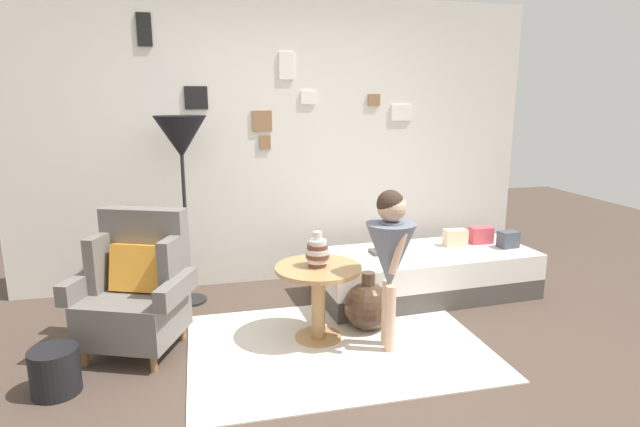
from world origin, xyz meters
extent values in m
plane|color=#4C3D33|center=(0.00, 0.00, 0.00)|extent=(12.00, 12.00, 0.00)
cube|color=silver|center=(0.00, 1.95, 1.30)|extent=(4.80, 0.10, 2.60)
cube|color=olive|center=(-0.14, 1.90, 1.32)|extent=(0.10, 0.02, 0.12)
cube|color=beige|center=(-0.14, 1.89, 1.32)|extent=(0.08, 0.01, 0.09)
cube|color=white|center=(0.27, 1.90, 1.72)|extent=(0.14, 0.02, 0.12)
cube|color=#97978C|center=(0.27, 1.89, 1.72)|extent=(0.11, 0.01, 0.09)
cube|color=olive|center=(-0.16, 1.90, 1.52)|extent=(0.18, 0.02, 0.18)
cube|color=gray|center=(-0.16, 1.89, 1.52)|extent=(0.14, 0.01, 0.14)
cube|color=white|center=(1.17, 1.90, 1.58)|extent=(0.20, 0.02, 0.15)
cube|color=slate|center=(1.17, 1.89, 1.58)|extent=(0.16, 0.01, 0.12)
cube|color=olive|center=(0.90, 1.90, 1.70)|extent=(0.12, 0.02, 0.11)
cube|color=silver|center=(0.90, 1.89, 1.70)|extent=(0.09, 0.01, 0.08)
cube|color=black|center=(-1.12, 1.90, 2.27)|extent=(0.12, 0.02, 0.27)
cube|color=slate|center=(-1.12, 1.89, 2.27)|extent=(0.09, 0.01, 0.21)
cube|color=black|center=(-0.73, 1.90, 1.72)|extent=(0.20, 0.02, 0.19)
cube|color=gray|center=(-0.73, 1.89, 1.72)|extent=(0.15, 0.01, 0.15)
cube|color=white|center=(0.07, 1.90, 2.00)|extent=(0.13, 0.02, 0.24)
cube|color=gray|center=(0.07, 1.89, 2.00)|extent=(0.10, 0.01, 0.18)
cube|color=silver|center=(0.15, 0.43, 0.01)|extent=(2.05, 1.49, 0.01)
cylinder|color=olive|center=(-1.53, 0.55, 0.06)|extent=(0.04, 0.04, 0.12)
cylinder|color=olive|center=(-1.08, 0.37, 0.06)|extent=(0.04, 0.04, 0.12)
cylinder|color=olive|center=(-1.36, 0.96, 0.06)|extent=(0.04, 0.04, 0.12)
cylinder|color=olive|center=(-0.91, 0.78, 0.06)|extent=(0.04, 0.04, 0.12)
cube|color=slate|center=(-1.22, 0.66, 0.27)|extent=(0.77, 0.74, 0.30)
cube|color=slate|center=(-1.13, 0.88, 0.70)|extent=(0.61, 0.36, 0.55)
cube|color=slate|center=(-1.43, 0.85, 0.61)|extent=(0.19, 0.32, 0.39)
cube|color=slate|center=(-0.94, 0.66, 0.61)|extent=(0.19, 0.32, 0.39)
cube|color=slate|center=(-1.53, 0.77, 0.49)|extent=(0.27, 0.50, 0.14)
cube|color=slate|center=(-0.92, 0.52, 0.49)|extent=(0.27, 0.50, 0.14)
cube|color=orange|center=(-1.18, 0.75, 0.58)|extent=(0.40, 0.29, 0.33)
cube|color=#4C4742|center=(1.17, 1.20, 0.09)|extent=(1.94, 0.91, 0.18)
cube|color=white|center=(1.17, 1.20, 0.29)|extent=(1.94, 0.91, 0.22)
cube|color=#474C56|center=(1.94, 1.15, 0.47)|extent=(0.18, 0.14, 0.15)
cube|color=#D64C56|center=(1.77, 1.34, 0.48)|extent=(0.20, 0.12, 0.15)
cube|color=beige|center=(1.50, 1.31, 0.47)|extent=(0.21, 0.13, 0.15)
cylinder|color=tan|center=(0.05, 0.58, 0.01)|extent=(0.34, 0.34, 0.02)
cylinder|color=tan|center=(0.05, 0.58, 0.27)|extent=(0.10, 0.10, 0.50)
cylinder|color=tan|center=(0.05, 0.58, 0.54)|extent=(0.62, 0.62, 0.03)
cylinder|color=brown|center=(0.04, 0.58, 0.57)|extent=(0.13, 0.13, 0.03)
cylinder|color=silver|center=(0.04, 0.58, 0.60)|extent=(0.15, 0.15, 0.03)
cylinder|color=brown|center=(0.04, 0.58, 0.63)|extent=(0.17, 0.17, 0.03)
cylinder|color=silver|center=(0.04, 0.58, 0.67)|extent=(0.17, 0.17, 0.03)
cylinder|color=brown|center=(0.04, 0.58, 0.70)|extent=(0.15, 0.15, 0.03)
cylinder|color=silver|center=(0.04, 0.58, 0.73)|extent=(0.13, 0.13, 0.03)
cylinder|color=silver|center=(0.04, 0.58, 0.78)|extent=(0.06, 0.06, 0.06)
cylinder|color=black|center=(-0.87, 1.52, 0.01)|extent=(0.28, 0.28, 0.02)
cylinder|color=black|center=(-0.87, 1.52, 0.76)|extent=(0.03, 0.03, 1.47)
cone|color=black|center=(-0.87, 1.52, 1.41)|extent=(0.42, 0.42, 0.34)
cylinder|color=#D8AD8E|center=(0.48, 0.27, 0.24)|extent=(0.07, 0.07, 0.48)
cylinder|color=#D8AD8E|center=(0.49, 0.37, 0.24)|extent=(0.07, 0.07, 0.48)
cone|color=slate|center=(0.49, 0.32, 0.68)|extent=(0.34, 0.34, 0.46)
cylinder|color=slate|center=(0.49, 0.32, 0.83)|extent=(0.17, 0.17, 0.17)
cylinder|color=#D8AD8E|center=(0.49, 0.20, 0.74)|extent=(0.13, 0.06, 0.31)
cylinder|color=#D8AD8E|center=(0.52, 0.43, 0.74)|extent=(0.13, 0.06, 0.31)
sphere|color=#D8AD8E|center=(0.49, 0.32, 1.01)|extent=(0.19, 0.19, 0.19)
sphere|color=#38281E|center=(0.48, 0.32, 1.04)|extent=(0.18, 0.18, 0.18)
cube|color=#4E4A45|center=(0.78, 1.24, 0.42)|extent=(0.23, 0.17, 0.03)
sphere|color=#473323|center=(0.45, 0.65, 0.18)|extent=(0.36, 0.36, 0.36)
cylinder|color=#473323|center=(0.45, 0.65, 0.40)|extent=(0.10, 0.10, 0.09)
cylinder|color=black|center=(-1.63, 0.25, 0.14)|extent=(0.28, 0.28, 0.28)
camera|label=1|loc=(-0.75, -2.81, 1.71)|focal=28.99mm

